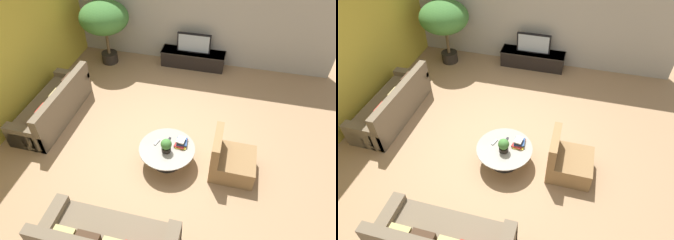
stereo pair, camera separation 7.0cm
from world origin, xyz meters
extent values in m
plane|color=#9E7A56|center=(0.00, 0.00, 0.00)|extent=(24.00, 24.00, 0.00)
cube|color=#A39E93|center=(0.00, 3.26, 1.50)|extent=(7.40, 0.12, 3.00)
cube|color=gold|center=(-3.26, 0.20, 1.50)|extent=(0.12, 7.40, 3.00)
cube|color=black|center=(0.11, 2.94, 0.22)|extent=(1.71, 0.48, 0.44)
cube|color=#2D2823|center=(0.11, 2.94, 0.43)|extent=(1.74, 0.50, 0.02)
cube|color=black|center=(0.11, 2.94, 0.70)|extent=(0.90, 0.08, 0.52)
cube|color=#99A8B7|center=(0.11, 2.90, 0.70)|extent=(0.82, 0.00, 0.47)
cube|color=black|center=(0.11, 2.94, 0.45)|extent=(0.27, 0.13, 0.02)
cylinder|color=black|center=(0.25, -0.57, 0.01)|extent=(0.58, 0.58, 0.02)
cylinder|color=black|center=(0.25, -0.57, 0.19)|extent=(0.10, 0.10, 0.37)
cylinder|color=gray|center=(0.25, -0.57, 0.38)|extent=(1.06, 1.06, 0.02)
cube|color=brown|center=(-2.56, 0.11, 0.21)|extent=(0.84, 2.18, 0.42)
cube|color=brown|center=(-2.22, 0.11, 0.63)|extent=(0.16, 2.18, 0.42)
cube|color=brown|center=(-2.56, 1.10, 0.27)|extent=(0.84, 0.20, 0.54)
cube|color=brown|center=(-2.56, -0.88, 0.27)|extent=(0.84, 0.20, 0.54)
cube|color=#422D1E|center=(-2.38, 0.64, 0.59)|extent=(0.16, 0.37, 0.34)
cube|color=tan|center=(-2.38, 0.11, 0.56)|extent=(0.14, 0.32, 0.29)
cube|color=#B23328|center=(-2.38, -0.42, 0.57)|extent=(0.13, 0.32, 0.29)
cube|color=brown|center=(-1.07, -2.46, 0.27)|extent=(0.20, 0.84, 0.54)
cube|color=#422D1E|center=(-0.34, -2.64, 0.57)|extent=(0.33, 0.12, 0.30)
cube|color=tan|center=(-0.69, -2.64, 0.56)|extent=(0.30, 0.12, 0.28)
cube|color=olive|center=(1.49, -0.50, 0.20)|extent=(0.80, 0.76, 0.40)
cube|color=olive|center=(1.16, -0.50, 0.63)|extent=(0.14, 0.76, 0.46)
cylinder|color=black|center=(-2.21, 2.59, 0.14)|extent=(0.44, 0.44, 0.29)
cylinder|color=brown|center=(-2.21, 2.59, 0.60)|extent=(0.08, 0.08, 0.61)
ellipsoid|color=#3D7533|center=(-2.21, 2.59, 1.31)|extent=(1.28, 1.28, 0.81)
cylinder|color=black|center=(0.25, -0.64, 0.44)|extent=(0.17, 0.17, 0.09)
sphere|color=#3D7533|center=(0.25, -0.64, 0.57)|extent=(0.21, 0.21, 0.21)
cube|color=gold|center=(0.49, -0.42, 0.40)|extent=(0.22, 0.28, 0.02)
cube|color=#A32823|center=(0.48, -0.41, 0.42)|extent=(0.24, 0.31, 0.02)
cube|color=#2D4C84|center=(0.50, -0.40, 0.45)|extent=(0.22, 0.23, 0.03)
cube|color=#232326|center=(0.48, -0.42, 0.48)|extent=(0.15, 0.19, 0.03)
cube|color=beige|center=(0.48, -0.42, 0.51)|extent=(0.16, 0.20, 0.03)
cube|color=black|center=(0.24, -0.38, 0.40)|extent=(0.06, 0.16, 0.02)
cube|color=gray|center=(0.03, -0.49, 0.40)|extent=(0.09, 0.16, 0.02)
camera|label=1|loc=(1.17, -4.21, 4.58)|focal=32.00mm
camera|label=2|loc=(1.24, -4.20, 4.58)|focal=32.00mm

